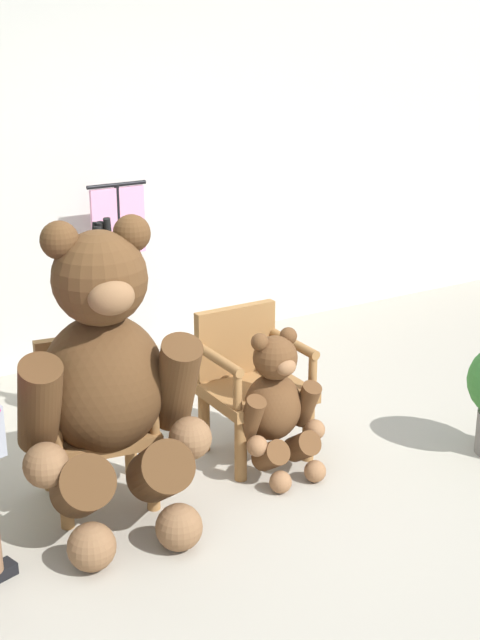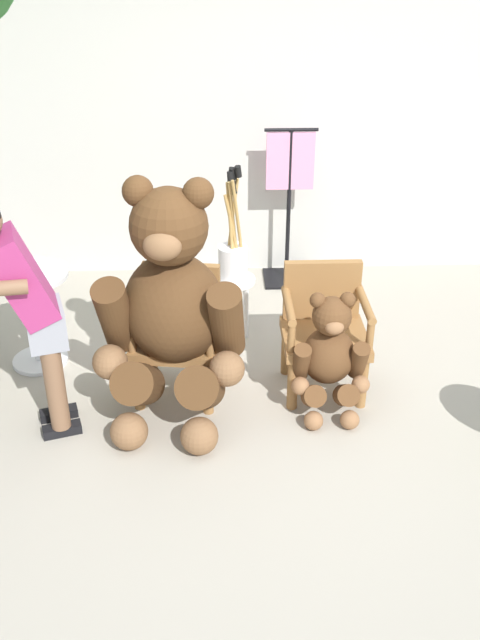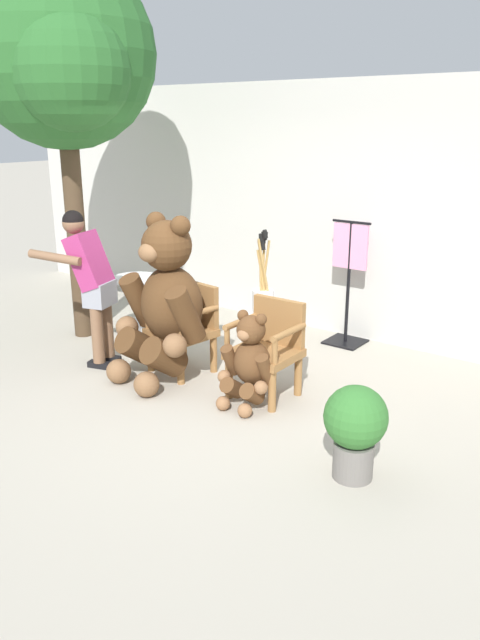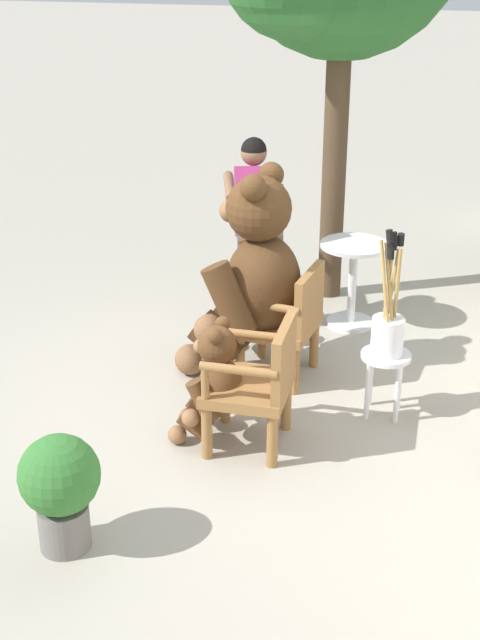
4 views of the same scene
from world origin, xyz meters
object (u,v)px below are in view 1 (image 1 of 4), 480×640
(wooden_chair_right, at_px, (250,379))
(teddy_bear_large, at_px, (107,380))
(wooden_chair_left, at_px, (94,416))
(teddy_bear_small, at_px, (277,405))
(white_stool, at_px, (107,373))
(brush_bucket, at_px, (104,326))
(clothing_display_stand, at_px, (121,272))

(wooden_chair_right, xyz_separation_m, teddy_bear_large, (-0.99, -0.27, 0.31))
(wooden_chair_left, xyz_separation_m, teddy_bear_small, (0.97, -0.29, -0.05))
(white_stool, relative_size, brush_bucket, 0.52)
(clothing_display_stand, bearing_deg, wooden_chair_right, -87.15)
(white_stool, bearing_deg, clothing_display_stand, 60.64)
(teddy_bear_small, xyz_separation_m, white_stool, (-0.59, 1.04, -0.06))
(wooden_chair_left, xyz_separation_m, teddy_bear_large, (-0.02, -0.26, 0.31))
(wooden_chair_left, bearing_deg, teddy_bear_small, -16.40)
(wooden_chair_right, height_order, brush_bucket, brush_bucket)
(teddy_bear_large, relative_size, clothing_display_stand, 1.15)
(wooden_chair_right, bearing_deg, clothing_display_stand, 92.85)
(wooden_chair_right, relative_size, brush_bucket, 0.97)
(wooden_chair_right, height_order, clothing_display_stand, clothing_display_stand)
(teddy_bear_large, xyz_separation_m, white_stool, (0.41, 1.02, -0.41))
(wooden_chair_right, distance_m, clothing_display_stand, 1.68)
(wooden_chair_left, xyz_separation_m, white_stool, (0.39, 0.76, -0.11))
(wooden_chair_left, distance_m, teddy_bear_large, 0.41)
(white_stool, bearing_deg, teddy_bear_small, -60.60)
(wooden_chair_left, bearing_deg, wooden_chair_right, 0.04)
(wooden_chair_right, distance_m, teddy_bear_large, 1.07)
(wooden_chair_left, relative_size, clothing_display_stand, 0.63)
(teddy_bear_small, height_order, clothing_display_stand, clothing_display_stand)
(wooden_chair_left, relative_size, brush_bucket, 0.97)
(teddy_bear_small, height_order, white_stool, teddy_bear_small)
(teddy_bear_large, height_order, teddy_bear_small, teddy_bear_large)
(teddy_bear_large, xyz_separation_m, brush_bucket, (0.41, 1.02, -0.10))
(wooden_chair_left, distance_m, clothing_display_stand, 1.90)
(white_stool, xyz_separation_m, brush_bucket, (0.00, -0.00, 0.32))
(wooden_chair_right, distance_m, white_stool, 0.96)
(wooden_chair_right, relative_size, teddy_bear_large, 0.55)
(teddy_bear_small, xyz_separation_m, clothing_display_stand, (-0.08, 1.94, 0.31))
(wooden_chair_right, bearing_deg, teddy_bear_small, -89.90)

